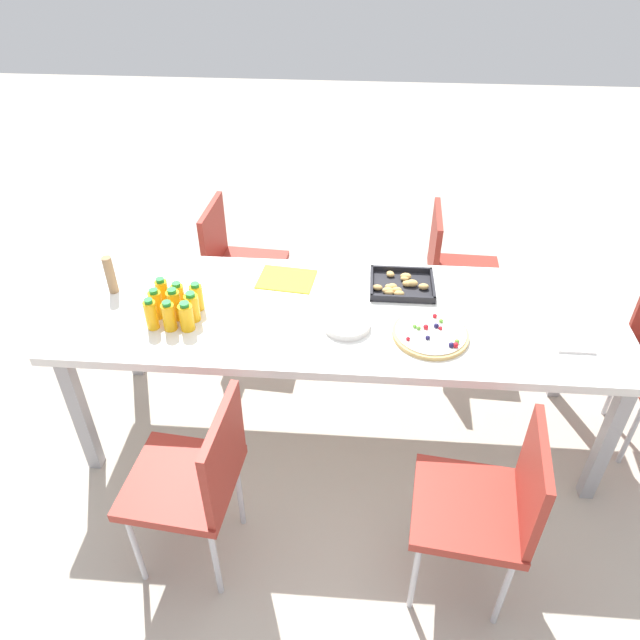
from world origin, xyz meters
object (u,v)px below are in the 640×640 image
(fruit_pizza, at_px, (431,334))
(plate_stack, at_px, (347,324))
(juice_bottle_2, at_px, (186,317))
(juice_bottle_4, at_px, (174,305))
(juice_bottle_6, at_px, (163,293))
(cardboard_tube, at_px, (110,275))
(chair_far_left, at_px, (236,260))
(chair_near_right, at_px, (490,503))
(juice_bottle_5, at_px, (192,307))
(juice_bottle_1, at_px, (169,316))
(napkin_stack, at_px, (573,341))
(juice_bottle_3, at_px, (156,304))
(snack_tray, at_px, (401,285))
(paper_folder, at_px, (286,279))
(juice_bottle_0, at_px, (151,314))
(party_table, at_px, (341,322))
(juice_bottle_7, at_px, (178,296))
(chair_far_right, at_px, (453,267))
(chair_near_left, at_px, (197,476))
(juice_bottle_8, at_px, (197,297))

(fruit_pizza, xyz_separation_m, plate_stack, (-0.35, 0.04, 0.00))
(juice_bottle_2, bearing_deg, juice_bottle_4, 133.98)
(juice_bottle_6, height_order, cardboard_tube, cardboard_tube)
(cardboard_tube, bearing_deg, plate_stack, -9.81)
(chair_far_left, bearing_deg, chair_near_right, 42.20)
(chair_far_left, bearing_deg, juice_bottle_5, 4.00)
(juice_bottle_6, bearing_deg, juice_bottle_1, -65.66)
(chair_far_left, xyz_separation_m, cardboard_tube, (-0.42, -0.68, 0.33))
(juice_bottle_6, xyz_separation_m, napkin_stack, (1.74, -0.12, -0.06))
(juice_bottle_4, height_order, juice_bottle_6, juice_bottle_4)
(juice_bottle_3, distance_m, snack_tray, 1.10)
(juice_bottle_4, bearing_deg, paper_folder, 36.77)
(juice_bottle_0, height_order, juice_bottle_4, juice_bottle_4)
(juice_bottle_6, relative_size, napkin_stack, 0.98)
(juice_bottle_6, height_order, fruit_pizza, juice_bottle_6)
(juice_bottle_4, xyz_separation_m, juice_bottle_5, (0.08, -0.01, -0.01))
(fruit_pizza, xyz_separation_m, snack_tray, (-0.11, 0.35, 0.00))
(chair_near_right, bearing_deg, party_table, 42.95)
(chair_near_right, xyz_separation_m, cardboard_tube, (-1.62, 0.86, 0.33))
(snack_tray, bearing_deg, cardboard_tube, -174.51)
(chair_far_left, bearing_deg, juice_bottle_7, -1.96)
(chair_far_right, xyz_separation_m, juice_bottle_5, (-1.23, -0.88, 0.30))
(party_table, xyz_separation_m, juice_bottle_7, (-0.71, -0.03, 0.12))
(party_table, bearing_deg, juice_bottle_3, -172.91)
(chair_near_right, relative_size, chair_far_left, 1.00)
(juice_bottle_2, xyz_separation_m, fruit_pizza, (1.02, 0.02, -0.05))
(juice_bottle_6, xyz_separation_m, cardboard_tube, (-0.26, 0.10, 0.02))
(juice_bottle_3, bearing_deg, napkin_stack, -1.44)
(plate_stack, bearing_deg, cardboard_tube, 170.19)
(juice_bottle_5, bearing_deg, chair_near_left, -77.92)
(chair_far_left, xyz_separation_m, snack_tray, (0.89, -0.55, 0.25))
(chair_near_left, height_order, snack_tray, chair_near_left)
(juice_bottle_8, xyz_separation_m, plate_stack, (0.66, -0.08, -0.05))
(juice_bottle_4, bearing_deg, chair_far_left, 84.59)
(cardboard_tube, bearing_deg, juice_bottle_0, -43.83)
(juice_bottle_3, xyz_separation_m, juice_bottle_4, (0.08, -0.00, 0.00))
(fruit_pizza, relative_size, cardboard_tube, 1.76)
(juice_bottle_6, distance_m, napkin_stack, 1.75)
(chair_far_right, relative_size, paper_folder, 3.19)
(chair_far_right, xyz_separation_m, chair_far_left, (-1.22, -0.02, 0.00))
(juice_bottle_1, bearing_deg, napkin_stack, 1.20)
(chair_far_left, xyz_separation_m, plate_stack, (0.66, -0.86, 0.25))
(party_table, distance_m, juice_bottle_0, 0.82)
(fruit_pizza, bearing_deg, chair_near_right, -73.14)
(chair_near_left, height_order, chair_near_right, same)
(juice_bottle_5, bearing_deg, juice_bottle_0, -156.25)
(juice_bottle_2, xyz_separation_m, snack_tray, (0.91, 0.37, -0.05))
(chair_near_left, height_order, juice_bottle_2, juice_bottle_2)
(juice_bottle_0, height_order, fruit_pizza, juice_bottle_0)
(juice_bottle_2, relative_size, juice_bottle_8, 1.01)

